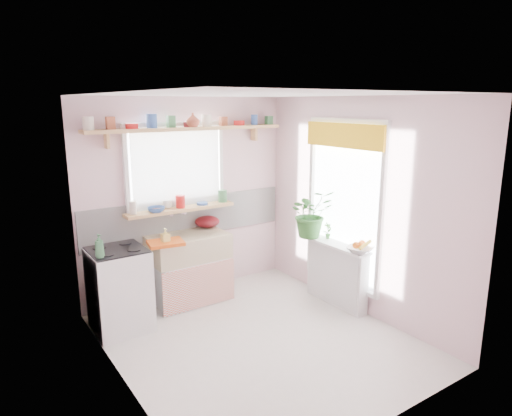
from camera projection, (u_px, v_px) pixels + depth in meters
room at (263, 192)px, 5.53m from camera, size 3.20×3.20×3.20m
sink_unit at (189, 268)px, 5.64m from camera, size 0.95×0.65×1.11m
cooker at (120, 289)px, 4.92m from camera, size 0.58×0.58×0.93m
radiator_ledge at (337, 273)px, 5.56m from camera, size 0.22×0.95×0.78m
windowsill at (181, 209)px, 5.63m from camera, size 1.40×0.22×0.04m
pine_shelf at (189, 129)px, 5.49m from camera, size 2.52×0.24×0.04m
shelf_crockery at (189, 122)px, 5.47m from camera, size 2.47×0.11×0.12m
sill_crockery at (180, 203)px, 5.62m from camera, size 1.35×0.11×0.12m
dish_tray at (166, 243)px, 5.18m from camera, size 0.44×0.36×0.04m
colander at (207, 222)px, 5.90m from camera, size 0.33×0.33×0.15m
jade_plant at (311, 213)px, 5.68m from camera, size 0.66×0.61×0.61m
fruit_bowl at (360, 250)px, 5.12m from camera, size 0.38×0.38×0.07m
herb_pot at (328, 231)px, 5.65m from camera, size 0.12×0.09×0.21m
soap_bottle_sink at (165, 237)px, 5.17m from camera, size 0.09×0.09×0.19m
sill_cup at (167, 204)px, 5.58m from camera, size 0.15×0.15×0.10m
sill_bowl at (156, 210)px, 5.39m from camera, size 0.21×0.21×0.06m
shelf_vase at (193, 120)px, 5.43m from camera, size 0.20×0.20×0.17m
cooker_bottle at (99, 246)px, 4.53m from camera, size 0.12×0.12×0.24m
fruit at (360, 245)px, 5.12m from camera, size 0.20×0.14×0.10m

